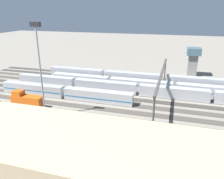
{
  "coord_description": "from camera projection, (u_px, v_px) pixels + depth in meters",
  "views": [
    {
      "loc": [
        -12.63,
        73.62,
        28.66
      ],
      "look_at": [
        7.57,
        4.09,
        2.5
      ],
      "focal_mm": 35.98,
      "sensor_mm": 36.0,
      "label": 1
    }
  ],
  "objects": [
    {
      "name": "ground_plane",
      "position": [
        136.0,
        94.0,
        79.55
      ],
      "size": [
        400.0,
        400.0,
        0.0
      ],
      "primitive_type": "plane",
      "color": "gray"
    },
    {
      "name": "track_bed_0",
      "position": [
        144.0,
        78.0,
        97.59
      ],
      "size": [
        140.0,
        2.8,
        0.12
      ],
      "primitive_type": "cube",
      "color": "#3D3833",
      "rests_on": "ground_plane"
    },
    {
      "name": "track_bed_1",
      "position": [
        142.0,
        82.0,
        93.07
      ],
      "size": [
        140.0,
        2.8,
        0.12
      ],
      "primitive_type": "cube",
      "color": "#3D3833",
      "rests_on": "ground_plane"
    },
    {
      "name": "track_bed_2",
      "position": [
        140.0,
        85.0,
        88.56
      ],
      "size": [
        140.0,
        2.8,
        0.12
      ],
      "primitive_type": "cube",
      "color": "#4C443D",
      "rests_on": "ground_plane"
    },
    {
      "name": "track_bed_3",
      "position": [
        138.0,
        90.0,
        84.04
      ],
      "size": [
        140.0,
        2.8,
        0.12
      ],
      "primitive_type": "cube",
      "color": "#4C443D",
      "rests_on": "ground_plane"
    },
    {
      "name": "track_bed_4",
      "position": [
        136.0,
        94.0,
        79.53
      ],
      "size": [
        140.0,
        2.8,
        0.12
      ],
      "primitive_type": "cube",
      "color": "#3D3833",
      "rests_on": "ground_plane"
    },
    {
      "name": "track_bed_5",
      "position": [
        133.0,
        99.0,
        75.01
      ],
      "size": [
        140.0,
        2.8,
        0.12
      ],
      "primitive_type": "cube",
      "color": "#3D3833",
      "rests_on": "ground_plane"
    },
    {
      "name": "track_bed_6",
      "position": [
        130.0,
        105.0,
        70.49
      ],
      "size": [
        140.0,
        2.8,
        0.12
      ],
      "primitive_type": "cube",
      "color": "#4C443D",
      "rests_on": "ground_plane"
    },
    {
      "name": "track_bed_7",
      "position": [
        126.0,
        112.0,
        65.98
      ],
      "size": [
        140.0,
        2.8,
        0.12
      ],
      "primitive_type": "cube",
      "color": "#4C443D",
      "rests_on": "ground_plane"
    },
    {
      "name": "track_bed_8",
      "position": [
        122.0,
        119.0,
        61.46
      ],
      "size": [
        140.0,
        2.8,
        0.12
      ],
      "primitive_type": "cube",
      "color": "#3D3833",
      "rests_on": "ground_plane"
    },
    {
      "name": "train_on_track_2",
      "position": [
        164.0,
        81.0,
        85.29
      ],
      "size": [
        95.6,
        3.0,
        5.0
      ],
      "color": "#B7BABF",
      "rests_on": "ground_plane"
    },
    {
      "name": "train_on_track_4",
      "position": [
        138.0,
        89.0,
        78.65
      ],
      "size": [
        95.6,
        3.0,
        3.8
      ],
      "color": "#B7BABF",
      "rests_on": "ground_plane"
    },
    {
      "name": "train_on_track_8",
      "position": [
        27.0,
        100.0,
        68.67
      ],
      "size": [
        10.0,
        3.0,
        5.0
      ],
      "color": "#D85914",
      "rests_on": "ground_plane"
    },
    {
      "name": "train_on_track_6",
      "position": [
        64.0,
        92.0,
        75.77
      ],
      "size": [
        47.2,
        3.06,
        3.8
      ],
      "color": "#B7BABF",
      "rests_on": "ground_plane"
    },
    {
      "name": "train_on_track_3",
      "position": [
        141.0,
        85.0,
        83.15
      ],
      "size": [
        71.4,
        3.06,
        3.8
      ],
      "color": "silver",
      "rests_on": "ground_plane"
    },
    {
      "name": "light_mast_1",
      "position": [
        39.0,
        58.0,
        58.36
      ],
      "size": [
        2.8,
        0.7,
        25.62
      ],
      "color": "#9EA0A5",
      "rests_on": "ground_plane"
    },
    {
      "name": "signal_gantry",
      "position": [
        162.0,
        75.0,
        74.68
      ],
      "size": [
        0.7,
        45.0,
        8.8
      ],
      "color": "#4C4742",
      "rests_on": "ground_plane"
    },
    {
      "name": "maintenance_shed",
      "position": [
        113.0,
        167.0,
        36.23
      ],
      "size": [
        57.03,
        17.76,
        9.12
      ],
      "primitive_type": "cube",
      "color": "tan",
      "rests_on": "ground_plane"
    },
    {
      "name": "control_tower",
      "position": [
        193.0,
        59.0,
        99.94
      ],
      "size": [
        6.0,
        6.0,
        12.44
      ],
      "color": "gray",
      "rests_on": "ground_plane"
    }
  ]
}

